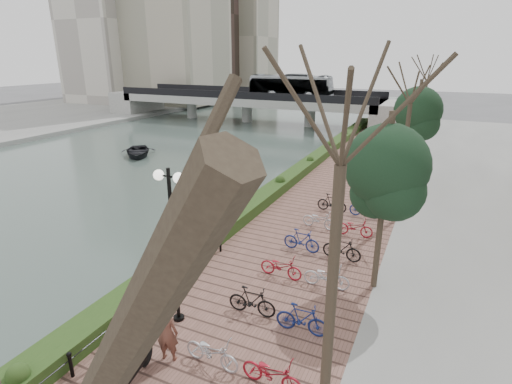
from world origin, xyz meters
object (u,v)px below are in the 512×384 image
Objects in this scene: pedestrian at (167,333)px; boat at (137,151)px; lamppost at (171,215)px; motorcycle at (132,366)px.

pedestrian reaches higher than boat.
lamppost reaches higher than boat.
lamppost reaches higher than motorcycle.
motorcycle is (0.50, -2.74, -3.15)m from lamppost.
boat is (-18.51, 20.19, -0.90)m from pedestrian.
motorcycle is at bearing 59.38° from pedestrian.
boat is at bearing 119.26° from motorcycle.
motorcycle is at bearing -79.71° from lamppost.
lamppost is 25.93m from boat.
motorcycle is 0.39× the size of boat.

